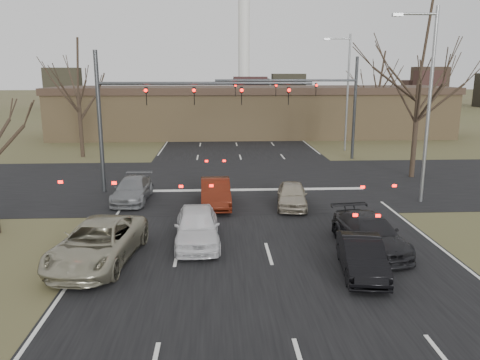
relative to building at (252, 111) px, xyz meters
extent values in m
plane|color=#4A4D29|center=(-2.00, -38.00, -2.67)|extent=(360.00, 360.00, 0.00)
cube|color=black|center=(-2.00, 22.00, -2.66)|extent=(14.00, 300.00, 0.02)
cube|color=black|center=(-2.00, -23.00, -2.65)|extent=(200.00, 14.00, 0.02)
cube|color=olive|center=(0.00, 0.00, -0.37)|extent=(42.00, 10.00, 4.60)
cube|color=#38281E|center=(0.00, 0.00, 2.28)|extent=(42.40, 10.40, 0.70)
cylinder|color=silver|center=(4.00, 82.00, 14.33)|extent=(3.20, 3.20, 34.00)
cylinder|color=#383A3D|center=(-10.50, -25.00, 1.33)|extent=(0.24, 0.24, 8.00)
cylinder|color=#383A3D|center=(-4.50, -25.00, 3.53)|extent=(12.00, 0.18, 0.18)
imported|color=black|center=(-7.83, -25.00, 2.83)|extent=(0.16, 0.20, 1.00)
imported|color=black|center=(-5.17, -25.00, 2.83)|extent=(0.16, 0.20, 1.00)
imported|color=black|center=(-2.50, -25.00, 2.83)|extent=(0.16, 0.20, 1.00)
imported|color=black|center=(0.17, -25.00, 2.83)|extent=(0.16, 0.20, 1.00)
cylinder|color=#383A3D|center=(7.00, -15.00, 1.33)|extent=(0.24, 0.24, 8.00)
cylinder|color=#383A3D|center=(1.50, -15.00, 3.53)|extent=(11.00, 0.18, 0.18)
imported|color=black|center=(3.86, -15.00, 2.83)|extent=(0.16, 0.20, 1.00)
imported|color=black|center=(0.71, -15.00, 2.83)|extent=(0.16, 0.20, 1.00)
imported|color=black|center=(-2.43, -15.00, 2.83)|extent=(0.16, 0.20, 1.00)
cylinder|color=gray|center=(7.00, -28.00, 2.33)|extent=(0.18, 0.18, 10.00)
cylinder|color=gray|center=(6.00, -28.00, 6.93)|extent=(2.00, 0.12, 0.12)
cube|color=gray|center=(5.00, -28.00, 6.88)|extent=(0.50, 0.25, 0.15)
cylinder|color=gray|center=(7.50, -11.00, 2.33)|extent=(0.18, 0.18, 10.00)
cylinder|color=gray|center=(6.50, -11.00, 6.93)|extent=(2.00, 0.12, 0.12)
cube|color=gray|center=(5.50, -11.00, 6.88)|extent=(0.50, 0.25, 0.15)
cylinder|color=black|center=(9.00, -22.00, 0.50)|extent=(0.32, 0.32, 6.33)
cylinder|color=black|center=(-15.00, -13.00, -0.05)|extent=(0.32, 0.32, 5.23)
cylinder|color=black|center=(13.00, -3.00, -0.19)|extent=(0.32, 0.32, 4.95)
imported|color=#9B967D|center=(-8.30, -35.46, -1.92)|extent=(3.18, 5.68, 1.50)
imported|color=silver|center=(-4.77, -33.73, -1.92)|extent=(1.94, 4.44, 1.49)
imported|color=black|center=(1.00, -36.89, -2.04)|extent=(1.84, 3.97, 1.26)
imported|color=black|center=(2.00, -34.72, -2.00)|extent=(2.41, 4.78, 1.33)
imported|color=gray|center=(-8.50, -27.00, -2.04)|extent=(1.90, 4.38, 1.26)
imported|color=#4C160A|center=(-4.03, -28.23, -1.96)|extent=(1.61, 4.30, 1.40)
imported|color=#A79D87|center=(-0.09, -28.62, -2.03)|extent=(1.99, 3.90, 1.27)
camera|label=1|loc=(-3.96, -51.73, 4.12)|focal=35.00mm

